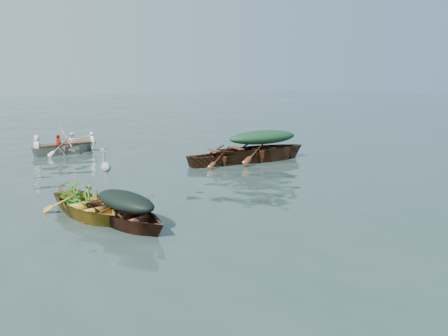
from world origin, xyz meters
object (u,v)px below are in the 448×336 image
object	(u,v)px
open_wooden_boat	(225,164)
rowed_boat	(66,153)
heron	(106,173)
dark_covered_boat	(126,225)
green_tarp_boat	(262,161)
yellow_dinghy	(88,216)

from	to	relation	value
open_wooden_boat	rowed_boat	xyz separation A→B (m)	(-4.44, 5.50, 0.00)
rowed_boat	heron	world-z (taller)	heron
dark_covered_boat	green_tarp_boat	world-z (taller)	green_tarp_boat
rowed_boat	dark_covered_boat	bearing A→B (deg)	167.57
green_tarp_boat	heron	xyz separation A→B (m)	(-6.99, -3.14, 0.91)
yellow_dinghy	open_wooden_boat	bearing A→B (deg)	20.53
yellow_dinghy	rowed_boat	world-z (taller)	yellow_dinghy
yellow_dinghy	green_tarp_boat	size ratio (longest dim) A/B	0.65
green_tarp_boat	open_wooden_boat	size ratio (longest dim) A/B	1.26
dark_covered_boat	heron	world-z (taller)	heron
dark_covered_boat	heron	distance (m)	1.57
green_tarp_boat	heron	world-z (taller)	heron
open_wooden_boat	heron	world-z (taller)	heron
green_tarp_boat	heron	bearing A→B (deg)	119.93
green_tarp_boat	open_wooden_boat	world-z (taller)	green_tarp_boat
dark_covered_boat	open_wooden_boat	world-z (taller)	open_wooden_boat
yellow_dinghy	dark_covered_boat	xyz separation A→B (m)	(0.53, -1.13, 0.00)
rowed_boat	heron	bearing A→B (deg)	166.81
yellow_dinghy	rowed_boat	bearing A→B (deg)	70.97
yellow_dinghy	rowed_boat	distance (m)	9.06
dark_covered_boat	rowed_boat	distance (m)	10.12
yellow_dinghy	rowed_boat	size ratio (longest dim) A/B	0.88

